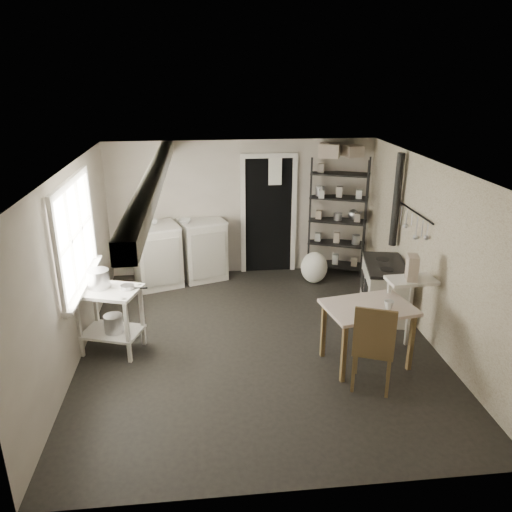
{
  "coord_description": "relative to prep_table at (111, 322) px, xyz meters",
  "views": [
    {
      "loc": [
        -0.65,
        -5.72,
        3.37
      ],
      "look_at": [
        0.0,
        0.3,
        1.1
      ],
      "focal_mm": 35.0,
      "sensor_mm": 36.0,
      "label": 1
    }
  ],
  "objects": [
    {
      "name": "saucepan",
      "position": [
        0.24,
        -0.0,
        0.45
      ],
      "size": [
        0.22,
        0.22,
        0.09
      ],
      "primitive_type": "cylinder",
      "rotation": [
        0.0,
        0.0,
        0.41
      ],
      "color": "silver",
      "rests_on": "prep_table"
    },
    {
      "name": "wall_back",
      "position": [
        1.86,
        2.5,
        0.75
      ],
      "size": [
        4.5,
        0.02,
        2.3
      ],
      "primitive_type": "cube",
      "color": "#BEB2A2",
      "rests_on": "ground"
    },
    {
      "name": "storage_box_a",
      "position": [
        3.28,
        2.3,
        1.61
      ],
      "size": [
        0.41,
        0.38,
        0.22
      ],
      "primitive_type": "cube",
      "rotation": [
        0.0,
        0.0,
        -0.36
      ],
      "color": "beige",
      "rests_on": "shelf_rack"
    },
    {
      "name": "stockpot",
      "position": [
        -0.11,
        0.07,
        0.54
      ],
      "size": [
        0.28,
        0.28,
        0.29
      ],
      "primitive_type": "cylinder",
      "rotation": [
        0.0,
        0.0,
        -0.05
      ],
      "color": "silver",
      "rests_on": "prep_table"
    },
    {
      "name": "mixing_bowl",
      "position": [
        0.89,
        2.17,
        0.55
      ],
      "size": [
        0.29,
        0.29,
        0.07
      ],
      "primitive_type": "imported",
      "rotation": [
        0.0,
        0.0,
        -0.05
      ],
      "color": "silver",
      "rests_on": "base_cabinets"
    },
    {
      "name": "floor",
      "position": [
        1.86,
        0.0,
        -0.4
      ],
      "size": [
        5.0,
        5.0,
        0.0
      ],
      "primitive_type": "plane",
      "color": "black",
      "rests_on": "ground"
    },
    {
      "name": "ceiling_beam",
      "position": [
        0.66,
        0.0,
        1.8
      ],
      "size": [
        0.18,
        5.0,
        0.18
      ],
      "primitive_type": null,
      "color": "silver",
      "rests_on": "ceiling"
    },
    {
      "name": "window",
      "position": [
        -0.36,
        0.2,
        1.1
      ],
      "size": [
        0.12,
        1.76,
        1.28
      ],
      "primitive_type": null,
      "color": "silver",
      "rests_on": "wall_left"
    },
    {
      "name": "shelf_rack",
      "position": [
        3.49,
        2.31,
        0.55
      ],
      "size": [
        1.03,
        0.7,
        2.02
      ],
      "primitive_type": null,
      "rotation": [
        0.0,
        0.0,
        -0.38
      ],
      "color": "black",
      "rests_on": "ground"
    },
    {
      "name": "work_table",
      "position": [
        3.09,
        -0.62,
        -0.02
      ],
      "size": [
        1.12,
        0.88,
        0.77
      ],
      "primitive_type": null,
      "rotation": [
        0.0,
        0.0,
        0.18
      ],
      "color": "beige",
      "rests_on": "ground"
    },
    {
      "name": "stove",
      "position": [
        3.75,
        0.63,
        0.04
      ],
      "size": [
        0.74,
        1.08,
        0.78
      ],
      "primitive_type": null,
      "rotation": [
        0.0,
        0.0,
        -0.2
      ],
      "color": "beige",
      "rests_on": "ground"
    },
    {
      "name": "ceiling",
      "position": [
        1.86,
        0.0,
        1.9
      ],
      "size": [
        5.0,
        5.0,
        0.0
      ],
      "primitive_type": "plane",
      "rotation": [
        3.14,
        0.0,
        0.0
      ],
      "color": "silver",
      "rests_on": "wall_back"
    },
    {
      "name": "shelf_jar",
      "position": [
        3.17,
        2.27,
        0.97
      ],
      "size": [
        0.11,
        0.11,
        0.2
      ],
      "primitive_type": "imported",
      "rotation": [
        0.0,
        0.0,
        -0.2
      ],
      "color": "silver",
      "rests_on": "shelf_rack"
    },
    {
      "name": "chair",
      "position": [
        3.02,
        -1.08,
        0.08
      ],
      "size": [
        0.58,
        0.59,
        1.06
      ],
      "primitive_type": null,
      "rotation": [
        0.0,
        0.0,
        -0.39
      ],
      "color": "brown",
      "rests_on": "ground"
    },
    {
      "name": "base_cabinets",
      "position": [
        0.79,
        2.18,
        0.06
      ],
      "size": [
        1.69,
        1.12,
        1.02
      ],
      "primitive_type": null,
      "rotation": [
        0.0,
        0.0,
        0.32
      ],
      "color": "beige",
      "rests_on": "ground"
    },
    {
      "name": "side_ledge",
      "position": [
        3.74,
        -0.27,
        0.03
      ],
      "size": [
        0.63,
        0.36,
        0.94
      ],
      "primitive_type": null,
      "rotation": [
        0.0,
        0.0,
        0.05
      ],
      "color": "silver",
      "rests_on": "ground"
    },
    {
      "name": "utensil_rail",
      "position": [
        4.05,
        0.6,
        1.15
      ],
      "size": [
        0.06,
        1.2,
        0.44
      ],
      "primitive_type": null,
      "color": "silver",
      "rests_on": "wall_right"
    },
    {
      "name": "wallpaper_panel",
      "position": [
        4.1,
        0.0,
        0.75
      ],
      "size": [
        0.01,
        5.0,
        2.3
      ],
      "primitive_type": null,
      "color": "beige",
      "rests_on": "wall_right"
    },
    {
      "name": "counter_cup",
      "position": [
        0.4,
        2.13,
        0.56
      ],
      "size": [
        0.12,
        0.12,
        0.09
      ],
      "primitive_type": "imported",
      "rotation": [
        0.0,
        0.0,
        0.08
      ],
      "color": "silver",
      "rests_on": "base_cabinets"
    },
    {
      "name": "wall_front",
      "position": [
        1.86,
        -2.5,
        0.75
      ],
      "size": [
        4.5,
        0.02,
        2.3
      ],
      "primitive_type": "cube",
      "color": "#BEB2A2",
      "rests_on": "ground"
    },
    {
      "name": "stovepipe",
      "position": [
        4.0,
        1.08,
        1.19
      ],
      "size": [
        0.13,
        0.13,
        1.4
      ],
      "primitive_type": null,
      "rotation": [
        0.0,
        0.0,
        0.22
      ],
      "color": "black",
      "rests_on": "stove"
    },
    {
      "name": "wall_left",
      "position": [
        -0.39,
        0.0,
        0.75
      ],
      "size": [
        0.02,
        5.0,
        2.3
      ],
      "primitive_type": "cube",
      "color": "#BEB2A2",
      "rests_on": "ground"
    },
    {
      "name": "wall_right",
      "position": [
        4.11,
        0.0,
        0.75
      ],
      "size": [
        0.02,
        5.0,
        2.3
      ],
      "primitive_type": "cube",
      "color": "#BEB2A2",
      "rests_on": "ground"
    },
    {
      "name": "doorway",
      "position": [
        2.31,
        2.47,
        0.6
      ],
      "size": [
        0.96,
        0.1,
        2.08
      ],
      "primitive_type": null,
      "color": "silver",
      "rests_on": "ground"
    },
    {
      "name": "storage_box_b",
      "position": [
        3.68,
        2.33,
        1.59
      ],
      "size": [
        0.34,
        0.33,
        0.18
      ],
      "primitive_type": "cube",
      "rotation": [
        0.0,
        0.0,
        0.27
      ],
      "color": "beige",
      "rests_on": "shelf_rack"
    },
    {
      "name": "floor_crock",
      "position": [
        3.41,
        0.01,
        -0.33
      ],
      "size": [
        0.15,
        0.15,
        0.14
      ],
      "primitive_type": "cylinder",
      "rotation": [
        0.0,
        0.0,
        0.39
      ],
      "color": "silver",
      "rests_on": "ground"
    },
    {
      "name": "bucket",
      "position": [
        0.03,
        -0.04,
        -0.02
      ],
      "size": [
        0.25,
        0.25,
        0.26
      ],
      "primitive_type": "cylinder",
      "rotation": [
        0.0,
        0.0,
        0.07
      ],
      "color": "silver",
      "rests_on": "prep_table"
    },
    {
      "name": "table_cup",
      "position": [
        3.29,
        -0.72,
        0.41
      ],
      "size": [
        0.14,
        0.14,
        0.1
      ],
      "primitive_type": "imported",
      "rotation": [
        0.0,
        0.0,
        -0.43
      ],
      "color": "silver",
      "rests_on": "work_table"
    },
    {
      "name": "prep_table",
      "position": [
        0.0,
        0.0,
        0.0
      ],
      "size": [
        0.87,
        0.74,
        0.85
      ],
      "primitive_type": null,
      "rotation": [
        0.0,
        0.0,
        -0.31
      ],
      "color": "silver",
      "rests_on": "ground"
    },
    {
      "name": "flour_sack",
      "position": [
        3.01,
        1.86,
        -0.16
      ],
      "size": [
        0.49,
        0.43,
        0.54
      ],
      "primitive_type": "ellipsoid",
      "rotation": [
        0.0,
        0.0,
        -0.12
      ],
      "color": "white",
      "rests_on": "ground"
    },
    {
      "name": "oats_box",
      "position": [
        3.72,
        -0.29,
        0.61
      ],
      "size": [
        0.17,
        0.23,
        0.31
      ],
      "primitive_type": "cube",
      "rotation": [
        0.0,
        0.0,
        -0.23
      ],
      "color": "beige",
      "rests_on": "side_ledge"
    }
  ]
}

